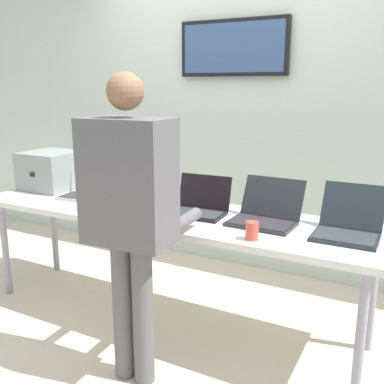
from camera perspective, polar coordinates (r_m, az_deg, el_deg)
ground at (r=3.18m, az=-3.23°, el=-16.15°), size 8.00×8.00×0.04m
back_wall at (r=3.78m, az=5.48°, el=9.22°), size 8.00×0.11×2.52m
workbench at (r=2.89m, az=-3.42°, el=-3.46°), size 2.74×0.70×0.76m
equipment_box at (r=3.63m, az=-17.65°, el=2.69°), size 0.40×0.40×0.29m
laptop_station_0 at (r=3.31m, az=-13.44°, el=0.36°), size 0.33×0.30×0.25m
laptop_station_1 at (r=3.02m, az=-6.70°, el=-0.63°), size 0.36×0.30×0.25m
laptop_station_2 at (r=2.80m, az=0.96°, el=-1.71°), size 0.37×0.29×0.23m
laptop_station_3 at (r=2.65m, az=9.48°, el=-2.74°), size 0.39×0.38×0.25m
laptop_station_4 at (r=2.54m, az=19.52°, el=-4.03°), size 0.34×0.39×0.26m
person at (r=2.23m, az=-7.99°, el=-1.60°), size 0.45×0.60×1.62m
coffee_mug at (r=2.36m, az=7.75°, el=-4.96°), size 0.07×0.07×0.10m
paper_sheet at (r=2.74m, az=-5.40°, el=-3.28°), size 0.26×0.33×0.00m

